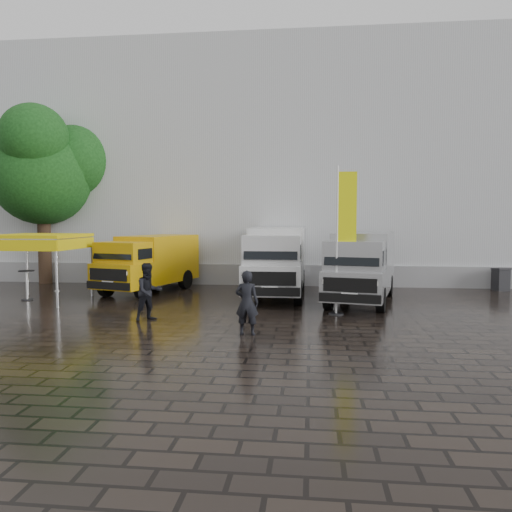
{
  "coord_description": "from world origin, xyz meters",
  "views": [
    {
      "loc": [
        0.51,
        -15.78,
        3.16
      ],
      "look_at": [
        -1.5,
        2.2,
        1.83
      ],
      "focal_mm": 35.0,
      "sensor_mm": 36.0,
      "label": 1
    }
  ],
  "objects_px": {
    "flagpole": "(343,232)",
    "person_tent": "(149,292)",
    "cocktail_table": "(27,285)",
    "wheelie_bin": "(501,279)",
    "van_silver": "(362,268)",
    "van_white": "(277,262)",
    "person_front": "(247,303)",
    "canopy_tent": "(39,239)",
    "van_yellow": "(148,264)"
  },
  "relations": [
    {
      "from": "canopy_tent",
      "to": "person_tent",
      "type": "distance_m",
      "value": 6.38
    },
    {
      "from": "van_yellow",
      "to": "van_white",
      "type": "xyz_separation_m",
      "value": [
        5.62,
        -0.44,
        0.18
      ]
    },
    {
      "from": "van_silver",
      "to": "person_tent",
      "type": "height_order",
      "value": "van_silver"
    },
    {
      "from": "canopy_tent",
      "to": "person_front",
      "type": "bearing_deg",
      "value": -28.47
    },
    {
      "from": "van_yellow",
      "to": "van_silver",
      "type": "relative_size",
      "value": 0.87
    },
    {
      "from": "van_white",
      "to": "wheelie_bin",
      "type": "height_order",
      "value": "van_white"
    },
    {
      "from": "van_white",
      "to": "person_front",
      "type": "bearing_deg",
      "value": -92.32
    },
    {
      "from": "cocktail_table",
      "to": "person_tent",
      "type": "xyz_separation_m",
      "value": [
        6.04,
        -3.29,
        0.32
      ]
    },
    {
      "from": "canopy_tent",
      "to": "wheelie_bin",
      "type": "bearing_deg",
      "value": 14.95
    },
    {
      "from": "van_silver",
      "to": "person_tent",
      "type": "xyz_separation_m",
      "value": [
        -6.96,
        -4.28,
        -0.42
      ]
    },
    {
      "from": "flagpole",
      "to": "cocktail_table",
      "type": "relative_size",
      "value": 4.2
    },
    {
      "from": "canopy_tent",
      "to": "flagpole",
      "type": "relative_size",
      "value": 0.61
    },
    {
      "from": "cocktail_table",
      "to": "wheelie_bin",
      "type": "relative_size",
      "value": 1.16
    },
    {
      "from": "person_front",
      "to": "wheelie_bin",
      "type": "bearing_deg",
      "value": -131.79
    },
    {
      "from": "van_white",
      "to": "van_silver",
      "type": "relative_size",
      "value": 1.06
    },
    {
      "from": "van_white",
      "to": "person_front",
      "type": "xyz_separation_m",
      "value": [
        -0.32,
        -7.08,
        -0.52
      ]
    },
    {
      "from": "van_silver",
      "to": "flagpole",
      "type": "relative_size",
      "value": 1.24
    },
    {
      "from": "wheelie_bin",
      "to": "flagpole",
      "type": "bearing_deg",
      "value": -155.42
    },
    {
      "from": "person_front",
      "to": "person_tent",
      "type": "xyz_separation_m",
      "value": [
        -3.31,
        1.6,
        0.01
      ]
    },
    {
      "from": "person_front",
      "to": "person_tent",
      "type": "height_order",
      "value": "person_tent"
    },
    {
      "from": "flagpole",
      "to": "person_tent",
      "type": "distance_m",
      "value": 6.56
    },
    {
      "from": "van_yellow",
      "to": "wheelie_bin",
      "type": "xyz_separation_m",
      "value": [
        15.44,
        2.21,
        -0.72
      ]
    },
    {
      "from": "van_white",
      "to": "wheelie_bin",
      "type": "xyz_separation_m",
      "value": [
        9.82,
        2.65,
        -0.9
      ]
    },
    {
      "from": "canopy_tent",
      "to": "person_front",
      "type": "height_order",
      "value": "canopy_tent"
    },
    {
      "from": "van_silver",
      "to": "cocktail_table",
      "type": "distance_m",
      "value": 13.06
    },
    {
      "from": "van_white",
      "to": "person_tent",
      "type": "relative_size",
      "value": 3.6
    },
    {
      "from": "van_white",
      "to": "cocktail_table",
      "type": "bearing_deg",
      "value": -166.89
    },
    {
      "from": "person_front",
      "to": "canopy_tent",
      "type": "bearing_deg",
      "value": -24.06
    },
    {
      "from": "van_yellow",
      "to": "flagpole",
      "type": "relative_size",
      "value": 1.08
    },
    {
      "from": "wheelie_bin",
      "to": "person_front",
      "type": "distance_m",
      "value": 14.06
    },
    {
      "from": "van_silver",
      "to": "wheelie_bin",
      "type": "distance_m",
      "value": 7.58
    },
    {
      "from": "person_front",
      "to": "van_silver",
      "type": "bearing_deg",
      "value": -117.48
    },
    {
      "from": "van_yellow",
      "to": "flagpole",
      "type": "distance_m",
      "value": 9.24
    },
    {
      "from": "van_white",
      "to": "van_silver",
      "type": "xyz_separation_m",
      "value": [
        3.33,
        -1.2,
        -0.08
      ]
    },
    {
      "from": "person_tent",
      "to": "van_yellow",
      "type": "bearing_deg",
      "value": 62.66
    },
    {
      "from": "van_silver",
      "to": "flagpole",
      "type": "distance_m",
      "value": 3.11
    },
    {
      "from": "van_silver",
      "to": "van_white",
      "type": "bearing_deg",
      "value": 172.64
    },
    {
      "from": "van_white",
      "to": "wheelie_bin",
      "type": "distance_m",
      "value": 10.21
    },
    {
      "from": "canopy_tent",
      "to": "person_tent",
      "type": "relative_size",
      "value": 1.67
    },
    {
      "from": "wheelie_bin",
      "to": "person_tent",
      "type": "bearing_deg",
      "value": -165.5
    },
    {
      "from": "flagpole",
      "to": "person_front",
      "type": "relative_size",
      "value": 2.77
    },
    {
      "from": "cocktail_table",
      "to": "person_front",
      "type": "height_order",
      "value": "person_front"
    },
    {
      "from": "cocktail_table",
      "to": "person_tent",
      "type": "bearing_deg",
      "value": -28.54
    },
    {
      "from": "van_white",
      "to": "flagpole",
      "type": "xyz_separation_m",
      "value": [
        2.44,
        -3.82,
        1.33
      ]
    },
    {
      "from": "canopy_tent",
      "to": "cocktail_table",
      "type": "distance_m",
      "value": 1.96
    },
    {
      "from": "van_silver",
      "to": "cocktail_table",
      "type": "bearing_deg",
      "value": -163.17
    },
    {
      "from": "flagpole",
      "to": "person_front",
      "type": "height_order",
      "value": "flagpole"
    },
    {
      "from": "van_white",
      "to": "cocktail_table",
      "type": "distance_m",
      "value": 9.95
    },
    {
      "from": "van_white",
      "to": "person_front",
      "type": "relative_size",
      "value": 3.65
    },
    {
      "from": "cocktail_table",
      "to": "person_front",
      "type": "bearing_deg",
      "value": -27.59
    }
  ]
}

